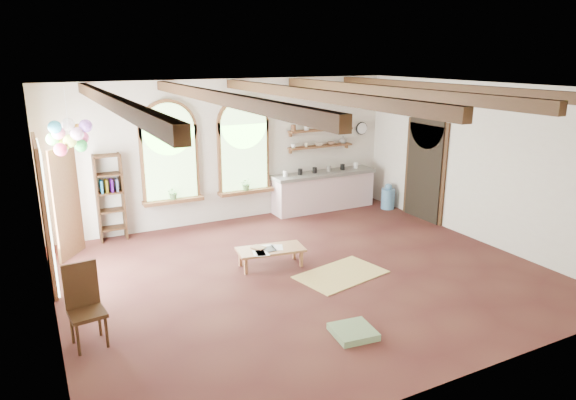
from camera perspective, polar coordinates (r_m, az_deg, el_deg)
floor at (r=9.12m, az=1.89°, el=-8.12°), size 8.00×8.00×0.00m
ceiling_beams at (r=8.36m, az=2.08°, el=11.70°), size 6.20×6.80×0.18m
window_left at (r=11.22m, az=-13.01°, el=4.81°), size 1.30×0.28×2.20m
window_right at (r=11.74m, az=-4.93°, el=5.63°), size 1.30×0.28×2.20m
left_doorway at (r=9.42m, az=-25.39°, el=-1.45°), size 0.10×1.90×2.50m
right_doorway at (r=12.17m, az=14.89°, el=2.96°), size 0.10×1.30×2.40m
kitchen_counter at (r=12.68m, az=3.97°, el=1.07°), size 2.68×0.62×0.94m
wall_shelf_lower at (r=12.60m, az=3.64°, el=5.98°), size 1.70×0.24×0.04m
wall_shelf_upper at (r=12.53m, az=3.67°, el=7.78°), size 1.70×0.24×0.04m
wall_clock at (r=13.28m, az=8.19°, el=7.89°), size 0.32×0.04×0.32m
bookshelf at (r=11.04m, az=-19.16°, el=0.25°), size 0.53×0.32×1.80m
coffee_table at (r=9.29m, az=-1.94°, el=-5.63°), size 1.27×0.72×0.34m
side_chair at (r=7.40m, az=-21.35°, el=-12.56°), size 0.49×0.49×1.11m
floor_mat at (r=9.09m, az=5.92°, el=-8.22°), size 1.68×1.23×0.02m
floor_cushion at (r=7.30m, az=7.26°, el=-14.32°), size 0.61×0.61×0.10m
water_jug_a at (r=12.98m, az=11.05°, el=0.25°), size 0.33×0.33×0.64m
water_jug_b at (r=13.10m, az=11.01°, el=0.34°), size 0.32×0.32×0.61m
balloon_cluster at (r=9.69m, az=-23.12°, el=6.56°), size 0.75×0.75×1.14m
table_book at (r=9.23m, az=-3.61°, el=-5.46°), size 0.29×0.32×0.02m
tablet at (r=9.23m, az=-2.10°, el=-5.48°), size 0.19×0.27×0.01m
potted_plant_left at (r=11.29m, az=-12.63°, el=0.82°), size 0.27×0.23×0.30m
potted_plant_right at (r=11.81m, az=-4.64°, el=1.82°), size 0.27×0.23×0.30m
shelf_cup_a at (r=12.22m, az=0.60°, el=6.03°), size 0.12×0.10×0.10m
shelf_cup_b at (r=12.39m, az=2.05°, el=6.15°), size 0.10×0.10×0.09m
shelf_bowl_a at (r=12.56m, az=3.45°, el=6.17°), size 0.22×0.22×0.05m
shelf_bowl_b at (r=12.74m, az=4.81°, el=6.30°), size 0.20×0.20×0.06m
shelf_vase at (r=12.92m, az=6.14°, el=6.69°), size 0.18×0.18×0.19m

